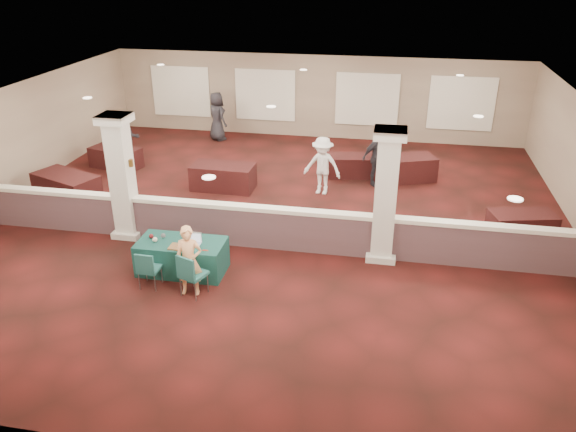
% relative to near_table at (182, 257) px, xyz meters
% --- Properties ---
extents(ground, '(16.00, 16.00, 0.00)m').
position_rel_near_table_xyz_m(ground, '(1.46, 3.00, -0.38)').
color(ground, '#401110').
rests_on(ground, ground).
extents(wall_back, '(16.00, 0.04, 3.20)m').
position_rel_near_table_xyz_m(wall_back, '(1.46, 11.00, 1.22)').
color(wall_back, '#856F5C').
rests_on(wall_back, ground).
extents(wall_front, '(16.00, 0.04, 3.20)m').
position_rel_near_table_xyz_m(wall_front, '(1.46, -5.00, 1.22)').
color(wall_front, '#856F5C').
rests_on(wall_front, ground).
extents(wall_left, '(0.04, 16.00, 3.20)m').
position_rel_near_table_xyz_m(wall_left, '(-6.54, 3.00, 1.22)').
color(wall_left, '#856F5C').
rests_on(wall_left, ground).
extents(ceiling, '(16.00, 16.00, 0.02)m').
position_rel_near_table_xyz_m(ceiling, '(1.46, 3.00, 2.82)').
color(ceiling, silver).
rests_on(ceiling, wall_back).
extents(partition_wall, '(15.60, 0.28, 1.10)m').
position_rel_near_table_xyz_m(partition_wall, '(1.46, 1.50, 0.19)').
color(partition_wall, brown).
rests_on(partition_wall, ground).
extents(column_left, '(0.72, 0.72, 3.20)m').
position_rel_near_table_xyz_m(column_left, '(-2.04, 1.50, 1.26)').
color(column_left, silver).
rests_on(column_left, ground).
extents(column_right, '(0.72, 0.72, 3.20)m').
position_rel_near_table_xyz_m(column_right, '(4.46, 1.50, 1.26)').
color(column_right, silver).
rests_on(column_right, ground).
extents(sconce_left, '(0.12, 0.12, 0.18)m').
position_rel_near_table_xyz_m(sconce_left, '(-2.32, 1.50, 1.62)').
color(sconce_left, brown).
rests_on(sconce_left, column_left).
extents(sconce_right, '(0.12, 0.12, 0.18)m').
position_rel_near_table_xyz_m(sconce_right, '(-1.76, 1.50, 1.62)').
color(sconce_right, brown).
rests_on(sconce_right, column_left).
extents(near_table, '(1.98, 0.99, 0.76)m').
position_rel_near_table_xyz_m(near_table, '(0.00, 0.00, 0.00)').
color(near_table, '#0D3229').
rests_on(near_table, ground).
extents(conf_chair_main, '(0.64, 0.64, 0.99)m').
position_rel_near_table_xyz_m(conf_chair_main, '(0.55, -0.95, 0.21)').
color(conf_chair_main, '#1E5850').
rests_on(conf_chair_main, ground).
extents(conf_chair_side, '(0.45, 0.45, 0.88)m').
position_rel_near_table_xyz_m(conf_chair_side, '(-0.47, -0.83, 0.14)').
color(conf_chair_side, '#1E5850').
rests_on(conf_chair_side, ground).
extents(woman, '(0.62, 0.46, 1.58)m').
position_rel_near_table_xyz_m(woman, '(0.50, -0.84, 0.41)').
color(woman, '#EEAB67').
rests_on(woman, ground).
extents(far_table_front_left, '(2.20, 1.64, 0.80)m').
position_rel_near_table_xyz_m(far_table_front_left, '(-4.81, 3.30, 0.02)').
color(far_table_front_left, black).
rests_on(far_table_front_left, ground).
extents(far_table_front_center, '(1.93, 1.00, 0.78)m').
position_rel_near_table_xyz_m(far_table_front_center, '(-0.54, 5.02, 0.01)').
color(far_table_front_center, black).
rests_on(far_table_front_center, ground).
extents(far_table_front_right, '(1.77, 1.18, 0.66)m').
position_rel_near_table_xyz_m(far_table_front_right, '(7.96, 3.30, -0.05)').
color(far_table_front_right, black).
rests_on(far_table_front_right, ground).
extents(far_table_back_left, '(1.86, 1.25, 0.69)m').
position_rel_near_table_xyz_m(far_table_back_left, '(-4.70, 6.20, -0.03)').
color(far_table_back_left, black).
rests_on(far_table_back_left, ground).
extents(far_table_back_center, '(1.80, 1.11, 0.68)m').
position_rel_near_table_xyz_m(far_table_back_center, '(3.30, 6.92, -0.04)').
color(far_table_back_center, black).
rests_on(far_table_back_center, ground).
extents(far_table_back_right, '(2.13, 1.59, 0.78)m').
position_rel_near_table_xyz_m(far_table_back_right, '(4.98, 6.85, 0.01)').
color(far_table_back_right, black).
rests_on(far_table_back_right, ground).
extents(attendee_a, '(0.82, 0.79, 1.53)m').
position_rel_near_table_xyz_m(attendee_a, '(-4.55, 7.00, 0.39)').
color(attendee_a, black).
rests_on(attendee_a, ground).
extents(attendee_b, '(1.21, 0.72, 1.77)m').
position_rel_near_table_xyz_m(attendee_b, '(2.52, 5.23, 0.51)').
color(attendee_b, silver).
rests_on(attendee_b, ground).
extents(attendee_c, '(1.17, 1.02, 1.82)m').
position_rel_near_table_xyz_m(attendee_c, '(4.12, 6.24, 0.53)').
color(attendee_c, black).
rests_on(attendee_c, ground).
extents(attendee_d, '(1.02, 0.98, 1.87)m').
position_rel_near_table_xyz_m(attendee_d, '(-2.22, 9.90, 0.56)').
color(attendee_d, black).
rests_on(attendee_d, ground).
extents(laptop_base, '(0.34, 0.24, 0.02)m').
position_rel_near_table_xyz_m(laptop_base, '(0.31, -0.05, 0.39)').
color(laptop_base, silver).
rests_on(laptop_base, near_table).
extents(laptop_screen, '(0.34, 0.01, 0.23)m').
position_rel_near_table_xyz_m(laptop_screen, '(0.31, 0.07, 0.51)').
color(laptop_screen, silver).
rests_on(laptop_screen, near_table).
extents(screen_glow, '(0.31, 0.01, 0.20)m').
position_rel_near_table_xyz_m(screen_glow, '(0.31, 0.06, 0.50)').
color(screen_glow, silver).
rests_on(screen_glow, near_table).
extents(knitting, '(0.42, 0.31, 0.03)m').
position_rel_near_table_xyz_m(knitting, '(0.05, -0.26, 0.39)').
color(knitting, '#B4681C').
rests_on(knitting, near_table).
extents(yarn_cream, '(0.11, 0.11, 0.11)m').
position_rel_near_table_xyz_m(yarn_cream, '(-0.57, -0.11, 0.44)').
color(yarn_cream, '#ECE5C2').
rests_on(yarn_cream, near_table).
extents(yarn_red, '(0.10, 0.10, 0.10)m').
position_rel_near_table_xyz_m(yarn_red, '(-0.73, 0.05, 0.43)').
color(yarn_red, '#5A1214').
rests_on(yarn_red, near_table).
extents(yarn_grey, '(0.11, 0.11, 0.11)m').
position_rel_near_table_xyz_m(yarn_grey, '(-0.47, 0.12, 0.43)').
color(yarn_grey, '#47464B').
rests_on(yarn_grey, near_table).
extents(scissors, '(0.12, 0.03, 0.01)m').
position_rel_near_table_xyz_m(scissors, '(0.68, -0.29, 0.38)').
color(scissors, red).
rests_on(scissors, near_table).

